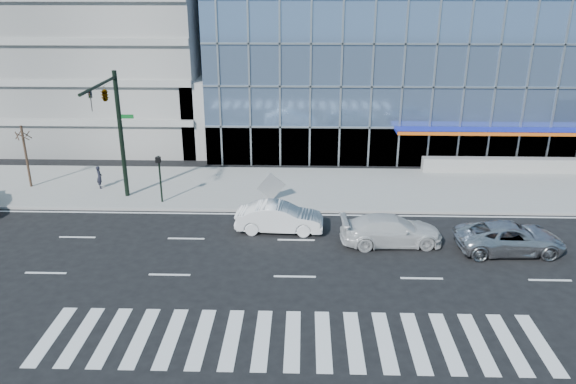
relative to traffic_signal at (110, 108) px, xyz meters
name	(u,v)px	position (x,y,z in m)	size (l,w,h in m)	color
ground	(296,240)	(11.00, -4.57, -6.16)	(160.00, 160.00, 0.00)	black
sidewalk	(298,187)	(11.00, 3.43, -6.09)	(120.00, 8.00, 0.15)	gray
theatre_building	(453,46)	(25.00, 21.43, 1.34)	(42.00, 26.00, 15.00)	#6682AA
parking_garage	(84,17)	(-9.00, 21.43, 3.84)	(24.00, 24.00, 20.00)	gray
ramp_block	(227,112)	(5.00, 13.43, -3.16)	(6.00, 8.00, 6.00)	gray
traffic_signal	(110,108)	(0.00, 0.00, 0.00)	(1.14, 5.74, 8.00)	black
ped_signal_post	(159,172)	(2.50, 0.37, -4.02)	(0.30, 0.33, 3.00)	black
street_tree_near	(22,134)	(-7.00, 2.93, -2.39)	(1.10, 1.10, 4.23)	#332319
silver_suv	(510,238)	(22.04, -5.57, -5.40)	(2.54, 5.51, 1.53)	#B7B8BC
white_suv	(391,230)	(16.04, -4.85, -5.38)	(2.19, 5.38, 1.56)	silver
white_sedan	(279,218)	(10.04, -3.39, -5.36)	(1.69, 4.86, 1.60)	white
pedestrian	(99,177)	(-2.22, 2.78, -5.25)	(0.56, 0.37, 1.53)	black
tilted_panel	(271,186)	(9.34, 0.91, -5.10)	(1.30, 0.06, 1.30)	#9E9E9E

